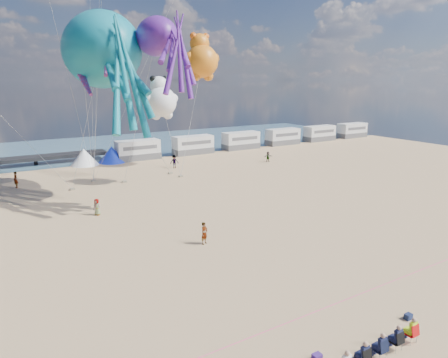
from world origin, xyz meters
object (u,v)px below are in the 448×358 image
Objects in this scene: motorhome_5 at (352,130)px; sandbag_b at (124,182)px; kite_octopus_purple at (157,36)px; standing_person at (204,233)px; motorhome_2 at (241,141)px; beachgoer_2 at (174,162)px; sandbag_d at (170,173)px; tent_white at (84,157)px; sandbag_c at (181,176)px; windsock_right at (84,80)px; cooler_navy at (408,316)px; motorhome_4 at (319,133)px; windsock_mid at (108,63)px; motorhome_3 at (283,137)px; beachgoer_4 at (268,157)px; kite_teddy_orange at (202,61)px; motorhome_0 at (138,150)px; sandbag_a at (72,189)px; motorhome_1 at (193,145)px; spectator_row at (379,345)px; cooler_purple at (317,357)px; kite_octopus_teal at (101,50)px; tent_blue at (112,154)px; kite_panda at (162,102)px; sandbag_e at (94,181)px; beachgoer_0 at (97,207)px; beachgoer_5 at (16,180)px.

motorhome_5 is 55.26m from sandbag_b.
kite_octopus_purple reaches higher than sandbag_b.
motorhome_2 is at bearing 29.76° from standing_person.
beachgoer_2 is 3.52m from sandbag_d.
tent_white is 34.00m from standing_person.
windsock_right is at bearing -160.86° from sandbag_c.
sandbag_c is (3.25, 34.13, -0.04)m from cooler_navy.
motorhome_4 is 1.21× the size of windsock_mid.
motorhome_3 is 17.06m from beachgoer_4.
kite_teddy_orange is at bearing 168.28° from beachgoer_4.
motorhome_0 is at bearing 92.95° from sandbag_c.
motorhome_2 is 1.65× the size of tent_white.
sandbag_a is 1.00× the size of sandbag_b.
standing_person is 19.96m from windsock_right.
motorhome_1 is 3.58× the size of beachgoer_2.
spectator_row is 15.25× the size of cooler_purple.
cooler_purple is 0.80× the size of sandbag_a.
kite_octopus_teal is at bearing -118.86° from motorhome_0.
standing_person is at bearing -94.77° from tent_blue.
motorhome_2 is 13.20× the size of sandbag_a.
cooler_purple is at bearing -90.90° from tent_white.
spectator_row is 1.05× the size of kite_panda.
sandbag_e is (-10.03, 3.17, 0.00)m from sandbag_c.
beachgoer_0 is (-5.69, 25.96, 0.11)m from spectator_row.
beachgoer_0 is (-50.01, -23.13, -0.74)m from motorhome_4.
windsock_right is (0.92, 5.22, 11.14)m from beachgoer_0.
kite_teddy_orange reaches higher than cooler_purple.
beachgoer_4 is 29.34m from windsock_mid.
beachgoer_0 is (-8.01, -23.13, -0.44)m from tent_blue.
sandbag_d is at bearing -53.82° from tent_white.
tent_blue reaches higher than beachgoer_5.
sandbag_b is (-25.24, -12.78, -1.39)m from motorhome_2.
tent_blue is at bearing 180.00° from motorhome_1.
motorhome_3 is 42.46m from kite_octopus_teal.
beachgoer_0 is 13.50m from windsock_mid.
beachgoer_0 is 16.34m from kite_octopus_teal.
cooler_navy is (1.46, -47.94, -1.05)m from tent_blue.
beachgoer_4 reaches higher than beachgoer_0.
beachgoer_5 is 15.65m from windsock_right.
motorhome_2 is 1.21× the size of windsock_mid.
tent_blue is at bearing 84.32° from cooler_purple.
sandbag_c is at bearing 78.73° from spectator_row.
motorhome_1 is 13.46m from beachgoer_4.
sandbag_b is (5.77, 10.35, -0.65)m from beachgoer_0.
cooler_purple is 43.84m from beachgoer_4.
kite_teddy_orange reaches higher than sandbag_c.
motorhome_0 reaches higher than standing_person.
tent_blue is at bearing 57.83° from sandbag_a.
kite_octopus_purple reaches higher than beachgoer_2.
spectator_row is at bearing -163.11° from cooler_navy.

